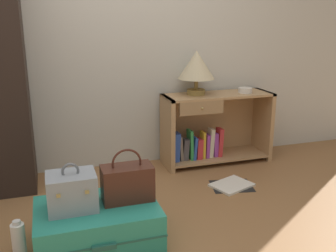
# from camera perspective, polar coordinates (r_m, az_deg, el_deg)

# --- Properties ---
(ground_plane) EXTENTS (9.00, 9.00, 0.00)m
(ground_plane) POSITION_cam_1_polar(r_m,az_deg,el_deg) (2.53, -2.27, -17.35)
(ground_plane) COLOR olive
(back_wall) EXTENTS (6.40, 0.10, 2.60)m
(back_wall) POSITION_cam_1_polar(r_m,az_deg,el_deg) (3.58, -9.17, 14.36)
(back_wall) COLOR beige
(back_wall) RESTS_ON ground_plane
(bookshelf) EXTENTS (1.05, 0.38, 0.68)m
(bookshelf) POSITION_cam_1_polar(r_m,az_deg,el_deg) (3.77, 6.47, -0.45)
(bookshelf) COLOR tan
(bookshelf) RESTS_ON ground_plane
(table_lamp) EXTENTS (0.34, 0.34, 0.41)m
(table_lamp) POSITION_cam_1_polar(r_m,az_deg,el_deg) (3.59, 4.23, 8.80)
(table_lamp) COLOR olive
(table_lamp) RESTS_ON bookshelf
(bowl) EXTENTS (0.13, 0.13, 0.05)m
(bowl) POSITION_cam_1_polar(r_m,az_deg,el_deg) (3.78, 11.31, 5.18)
(bowl) COLOR silver
(bowl) RESTS_ON bookshelf
(suitcase_large) EXTENTS (0.76, 0.54, 0.25)m
(suitcase_large) POSITION_cam_1_polar(r_m,az_deg,el_deg) (2.55, -10.34, -14.04)
(suitcase_large) COLOR teal
(suitcase_large) RESTS_ON ground_plane
(train_case) EXTENTS (0.29, 0.24, 0.30)m
(train_case) POSITION_cam_1_polar(r_m,az_deg,el_deg) (2.43, -14.00, -9.34)
(train_case) COLOR #8E99A3
(train_case) RESTS_ON suitcase_large
(handbag) EXTENTS (0.32, 0.17, 0.34)m
(handbag) POSITION_cam_1_polar(r_m,az_deg,el_deg) (2.49, -6.02, -8.26)
(handbag) COLOR #472319
(handbag) RESTS_ON suitcase_large
(bottle) EXTENTS (0.08, 0.08, 0.22)m
(bottle) POSITION_cam_1_polar(r_m,az_deg,el_deg) (2.57, -21.18, -15.21)
(bottle) COLOR white
(bottle) RESTS_ON ground_plane
(open_book_on_floor) EXTENTS (0.39, 0.35, 0.02)m
(open_book_on_floor) POSITION_cam_1_polar(r_m,az_deg,el_deg) (3.35, 9.37, -8.61)
(open_book_on_floor) COLOR white
(open_book_on_floor) RESTS_ON ground_plane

